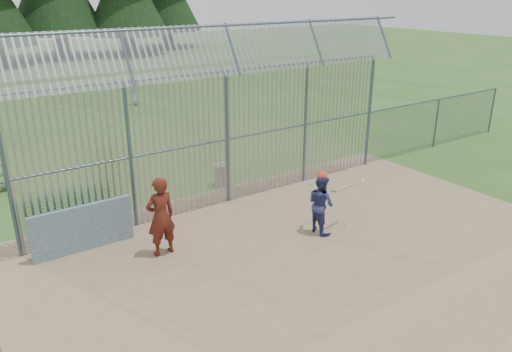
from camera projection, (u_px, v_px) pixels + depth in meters
ground at (300, 246)px, 12.79m from camera, size 120.00×120.00×0.00m
dirt_infield at (313, 254)px, 12.40m from camera, size 14.00×10.00×0.02m
dugout_wall at (83, 228)px, 12.36m from camera, size 2.50×0.12×1.20m
batter at (321, 204)px, 13.24m from camera, size 0.62×0.79×1.62m
onlooker at (161, 217)px, 12.04m from camera, size 0.75×0.51×2.01m
bg_kid_standing at (134, 91)px, 27.89m from camera, size 0.88×0.70×1.58m
batting_gear at (328, 179)px, 13.05m from camera, size 1.31×0.54×0.60m
trash_can at (222, 175)px, 16.58m from camera, size 0.56×0.56×0.82m
backstop_fence at (278, 119)px, 15.55m from camera, size 20.09×0.81×5.30m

